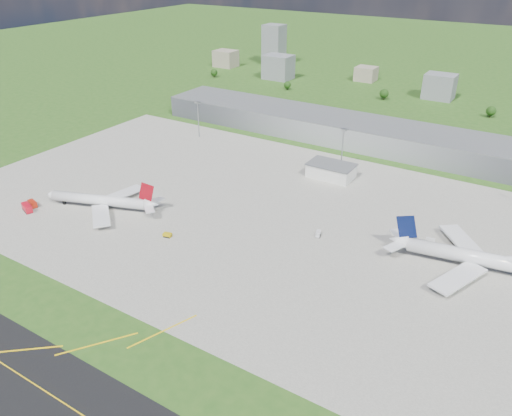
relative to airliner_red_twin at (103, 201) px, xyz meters
The scene contains 22 objects.
ground 167.13m from the airliner_red_twin, 63.68° to the left, with size 1400.00×1400.00×0.00m, color #29541A.
apron 93.11m from the airliner_red_twin, 25.30° to the left, with size 360.00×190.00×0.08m, color gray.
terminal 180.65m from the airliner_red_twin, 65.79° to the left, with size 300.00×42.00×15.00m, color gray.
ops_building 130.45m from the airliner_red_twin, 49.87° to the left, with size 26.00×16.00×8.00m, color silver.
mast_west 118.35m from the airliner_red_twin, 102.73° to the left, with size 3.50×2.00×25.90m.
mast_center 142.85m from the airliner_red_twin, 53.77° to the left, with size 3.50×2.00×25.90m.
airliner_red_twin is the anchor object (origin of this frame).
airliner_blue_quad 184.17m from the airliner_red_twin, 14.18° to the left, with size 75.81×58.91×19.83m.
fire_truck 39.23m from the airliner_red_twin, 143.89° to the right, with size 9.19×5.96×3.79m.
crash_tender 38.37m from the airliner_red_twin, 151.26° to the right, with size 6.89×4.30×3.33m.
tug_yellow 47.56m from the airliner_red_twin, ahead, with size 4.41×3.12×1.95m.
van_white_near 112.69m from the airliner_red_twin, 17.55° to the left, with size 3.24×5.01×2.39m.
van_white_far 164.01m from the airliner_red_twin, 19.99° to the left, with size 4.21×2.30×2.15m.
bldg_far_w 351.49m from the airliner_red_twin, 114.53° to the left, with size 24.00×20.00×18.00m, color gray.
bldg_w 306.99m from the airliner_red_twin, 102.40° to the left, with size 28.00×22.00×24.00m, color slate.
bldg_cw 340.04m from the airliner_red_twin, 87.63° to the left, with size 20.00×18.00×14.00m, color gray.
bldg_c 323.77m from the airliner_red_twin, 73.10° to the left, with size 26.00×20.00×22.00m, color slate.
bldg_tall_w 375.41m from the airliner_red_twin, 106.41° to the left, with size 22.00×20.00×44.00m, color slate.
tree_far_w 297.68m from the airliner_red_twin, 115.02° to the left, with size 7.20×7.20×8.80m.
tree_w 267.16m from the airliner_red_twin, 97.73° to the left, with size 6.75×6.75×8.25m.
tree_c 284.92m from the airliner_red_twin, 79.06° to the left, with size 8.10×8.10×9.90m.
tree_e 310.23m from the airliner_red_twin, 62.33° to the left, with size 7.65×7.65×9.35m.
Camera 1 is at (115.73, -153.88, 121.96)m, focal length 35.00 mm.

